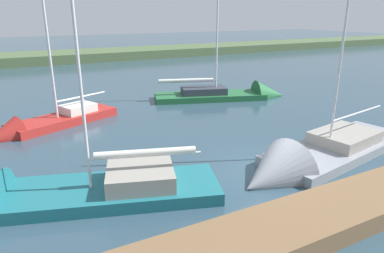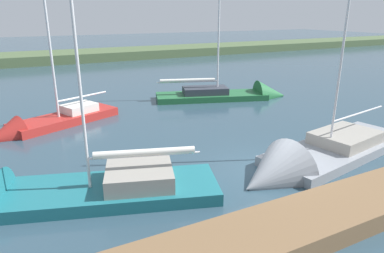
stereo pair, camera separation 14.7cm
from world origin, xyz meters
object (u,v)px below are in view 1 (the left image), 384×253
object	(u,v)px
sailboat_inner_slip	(54,199)
sailboat_behind_pier	(308,162)
sailboat_mid_channel	(44,127)
sailboat_far_left	(235,96)

from	to	relation	value
sailboat_inner_slip	sailboat_behind_pier	xyz separation A→B (m)	(-10.20, 1.88, 0.03)
sailboat_mid_channel	sailboat_behind_pier	bearing A→B (deg)	108.26
sailboat_mid_channel	sailboat_behind_pier	world-z (taller)	sailboat_behind_pier
sailboat_inner_slip	sailboat_behind_pier	world-z (taller)	sailboat_behind_pier
sailboat_mid_channel	sailboat_behind_pier	size ratio (longest dim) A/B	0.71
sailboat_mid_channel	sailboat_behind_pier	distance (m)	14.44
sailboat_inner_slip	sailboat_behind_pier	bearing A→B (deg)	-172.37
sailboat_behind_pier	sailboat_mid_channel	bearing A→B (deg)	-57.94
sailboat_far_left	sailboat_inner_slip	world-z (taller)	sailboat_inner_slip
sailboat_far_left	sailboat_inner_slip	xyz separation A→B (m)	(14.56, 10.02, -0.04)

